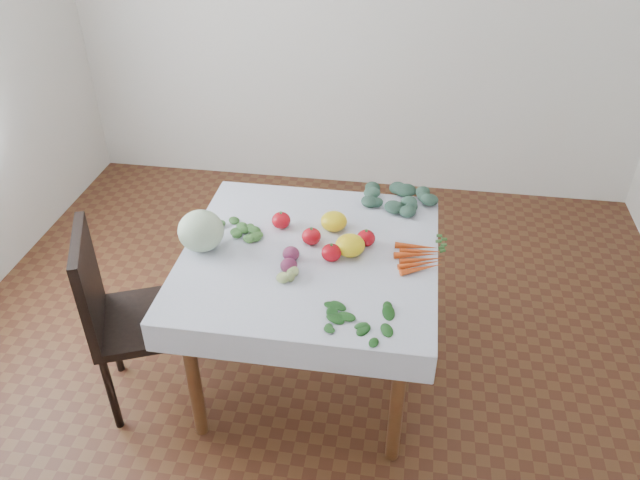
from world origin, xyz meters
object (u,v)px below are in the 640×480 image
object	(u,v)px
cabbage	(201,231)
carrot_bunch	(419,257)
chair	(121,310)
heirloom_back	(334,221)
table	(310,271)

from	to	relation	value
cabbage	carrot_bunch	bearing A→B (deg)	3.46
chair	carrot_bunch	world-z (taller)	chair
chair	heirloom_back	xyz separation A→B (m)	(0.89, 0.47, 0.26)
cabbage	heirloom_back	size ratio (longest dim) A/B	1.64
table	cabbage	xyz separation A→B (m)	(-0.48, -0.04, 0.19)
cabbage	chair	bearing A→B (deg)	-145.38
chair	cabbage	world-z (taller)	chair
chair	carrot_bunch	xyz separation A→B (m)	(1.29, 0.29, 0.23)
table	cabbage	size ratio (longest dim) A/B	4.91
cabbage	heirloom_back	distance (m)	0.61
heirloom_back	carrot_bunch	bearing A→B (deg)	-24.56
table	heirloom_back	distance (m)	0.26
chair	heirloom_back	distance (m)	1.04
heirloom_back	carrot_bunch	size ratio (longest dim) A/B	0.53
cabbage	carrot_bunch	world-z (taller)	cabbage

